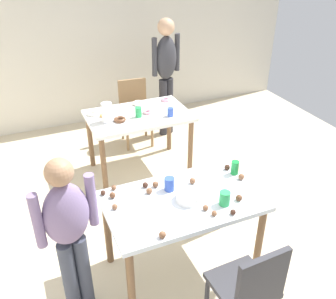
# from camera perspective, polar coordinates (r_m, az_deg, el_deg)

# --- Properties ---
(ground_plane) EXTENTS (6.40, 6.40, 0.00)m
(ground_plane) POSITION_cam_1_polar(r_m,az_deg,el_deg) (3.61, 2.84, -15.41)
(ground_plane) COLOR beige
(wall_back) EXTENTS (6.40, 0.10, 2.60)m
(wall_back) POSITION_cam_1_polar(r_m,az_deg,el_deg) (5.72, -11.54, 16.64)
(wall_back) COLOR beige
(wall_back) RESTS_ON ground_plane
(dining_table_near) EXTENTS (1.23, 0.75, 0.75)m
(dining_table_near) POSITION_cam_1_polar(r_m,az_deg,el_deg) (3.05, 2.20, -9.01)
(dining_table_near) COLOR silver
(dining_table_near) RESTS_ON ground_plane
(dining_table_far) EXTENTS (1.17, 0.76, 0.75)m
(dining_table_far) POSITION_cam_1_polar(r_m,az_deg,el_deg) (4.42, -4.47, 4.14)
(dining_table_far) COLOR white
(dining_table_far) RESTS_ON ground_plane
(chair_near_table) EXTENTS (0.42, 0.42, 0.87)m
(chair_near_table) POSITION_cam_1_polar(r_m,az_deg,el_deg) (2.76, 12.26, -19.63)
(chair_near_table) COLOR #2D2D33
(chair_near_table) RESTS_ON ground_plane
(chair_far_table) EXTENTS (0.44, 0.44, 0.87)m
(chair_far_table) POSITION_cam_1_polar(r_m,az_deg,el_deg) (5.17, -5.08, 6.29)
(chair_far_table) COLOR olive
(chair_far_table) RESTS_ON ground_plane
(person_girl_near) EXTENTS (0.45, 0.26, 1.37)m
(person_girl_near) POSITION_cam_1_polar(r_m,az_deg,el_deg) (2.72, -14.81, -11.57)
(person_girl_near) COLOR #383D4C
(person_girl_near) RESTS_ON ground_plane
(person_adult_far) EXTENTS (0.45, 0.28, 1.64)m
(person_adult_far) POSITION_cam_1_polar(r_m,az_deg,el_deg) (5.19, -0.29, 12.35)
(person_adult_far) COLOR #28282D
(person_adult_far) RESTS_ON ground_plane
(mixing_bowl) EXTENTS (0.20, 0.20, 0.07)m
(mixing_bowl) POSITION_cam_1_polar(r_m,az_deg,el_deg) (2.96, 3.17, -7.14)
(mixing_bowl) COLOR white
(mixing_bowl) RESTS_ON dining_table_near
(soda_can) EXTENTS (0.07, 0.07, 0.12)m
(soda_can) POSITION_cam_1_polar(r_m,az_deg,el_deg) (3.30, 10.11, -2.72)
(soda_can) COLOR #198438
(soda_can) RESTS_ON dining_table_near
(fork_near) EXTENTS (0.17, 0.02, 0.01)m
(fork_near) POSITION_cam_1_polar(r_m,az_deg,el_deg) (3.24, 5.51, -4.25)
(fork_near) COLOR silver
(fork_near) RESTS_ON dining_table_near
(cup_near_0) EXTENTS (0.08, 0.08, 0.11)m
(cup_near_0) POSITION_cam_1_polar(r_m,az_deg,el_deg) (3.05, 0.21, -5.26)
(cup_near_0) COLOR #3351B2
(cup_near_0) RESTS_ON dining_table_near
(cup_near_1) EXTENTS (0.08, 0.08, 0.12)m
(cup_near_1) POSITION_cam_1_polar(r_m,az_deg,el_deg) (2.93, 8.59, -7.33)
(cup_near_1) COLOR green
(cup_near_1) RESTS_ON dining_table_near
(cake_ball_0) EXTENTS (0.04, 0.04, 0.04)m
(cake_ball_0) POSITION_cam_1_polar(r_m,az_deg,el_deg) (3.11, -8.22, -5.73)
(cake_ball_0) COLOR brown
(cake_ball_0) RESTS_ON dining_table_near
(cake_ball_1) EXTENTS (0.04, 0.04, 0.04)m
(cake_ball_1) POSITION_cam_1_polar(r_m,az_deg,el_deg) (2.87, 9.83, -9.34)
(cake_ball_1) COLOR #3D2319
(cake_ball_1) RESTS_ON dining_table_near
(cake_ball_2) EXTENTS (0.05, 0.05, 0.05)m
(cake_ball_2) POSITION_cam_1_polar(r_m,az_deg,el_deg) (3.02, -8.41, -6.87)
(cake_ball_2) COLOR brown
(cake_ball_2) RESTS_ON dining_table_near
(cake_ball_3) EXTENTS (0.05, 0.05, 0.05)m
(cake_ball_3) POSITION_cam_1_polar(r_m,az_deg,el_deg) (2.64, -0.85, -12.79)
(cake_ball_3) COLOR brown
(cake_ball_3) RESTS_ON dining_table_near
(cake_ball_4) EXTENTS (0.05, 0.05, 0.05)m
(cake_ball_4) POSITION_cam_1_polar(r_m,az_deg,el_deg) (3.36, 8.95, -2.68)
(cake_ball_4) COLOR #3D2319
(cake_ball_4) RESTS_ON dining_table_near
(cake_ball_5) EXTENTS (0.04, 0.04, 0.04)m
(cake_ball_5) POSITION_cam_1_polar(r_m,az_deg,el_deg) (2.84, 7.02, -9.60)
(cake_ball_5) COLOR brown
(cake_ball_5) RESTS_ON dining_table_near
(cake_ball_6) EXTENTS (0.05, 0.05, 0.05)m
(cake_ball_6) POSITION_cam_1_polar(r_m,az_deg,el_deg) (3.15, 3.73, -4.77)
(cake_ball_6) COLOR brown
(cake_ball_6) RESTS_ON dining_table_near
(cake_ball_7) EXTENTS (0.05, 0.05, 0.05)m
(cake_ball_7) POSITION_cam_1_polar(r_m,az_deg,el_deg) (3.25, 11.05, -4.08)
(cake_ball_7) COLOR brown
(cake_ball_7) RESTS_ON dining_table_near
(cake_ball_8) EXTENTS (0.04, 0.04, 0.04)m
(cake_ball_8) POSITION_cam_1_polar(r_m,az_deg,el_deg) (2.90, -8.06, -8.59)
(cake_ball_8) COLOR brown
(cake_ball_8) RESTS_ON dining_table_near
(cake_ball_9) EXTENTS (0.05, 0.05, 0.05)m
(cake_ball_9) POSITION_cam_1_polar(r_m,az_deg,el_deg) (3.03, -2.87, -6.28)
(cake_ball_9) COLOR brown
(cake_ball_9) RESTS_ON dining_table_near
(cake_ball_10) EXTENTS (0.04, 0.04, 0.04)m
(cake_ball_10) POSITION_cam_1_polar(r_m,az_deg,el_deg) (2.88, 5.72, -8.77)
(cake_ball_10) COLOR brown
(cake_ball_10) RESTS_ON dining_table_near
(cake_ball_11) EXTENTS (0.04, 0.04, 0.04)m
(cake_ball_11) POSITION_cam_1_polar(r_m,az_deg,el_deg) (3.06, -9.82, -6.48)
(cake_ball_11) COLOR #3D2319
(cake_ball_11) RESTS_ON dining_table_near
(cake_ball_12) EXTENTS (0.05, 0.05, 0.05)m
(cake_ball_12) POSITION_cam_1_polar(r_m,az_deg,el_deg) (3.10, -1.91, -5.29)
(cake_ball_12) COLOR brown
(cake_ball_12) RESTS_ON dining_table_near
(cake_ball_13) EXTENTS (0.05, 0.05, 0.05)m
(cake_ball_13) POSITION_cam_1_polar(r_m,az_deg,el_deg) (3.10, -3.46, -5.39)
(cake_ball_13) COLOR #3D2319
(cake_ball_13) RESTS_ON dining_table_near
(cake_ball_14) EXTENTS (0.05, 0.05, 0.05)m
(cake_ball_14) POSITION_cam_1_polar(r_m,az_deg,el_deg) (3.01, 10.71, -7.22)
(cake_ball_14) COLOR brown
(cake_ball_14) RESTS_ON dining_table_near
(pitcher_far) EXTENTS (0.12, 0.12, 0.22)m
(pitcher_far) POSITION_cam_1_polar(r_m,az_deg,el_deg) (4.19, -9.23, 5.55)
(pitcher_far) COLOR white
(pitcher_far) RESTS_ON dining_table_far
(cup_far_0) EXTENTS (0.07, 0.07, 0.10)m
(cup_far_0) POSITION_cam_1_polar(r_m,az_deg,el_deg) (4.29, 0.37, 5.68)
(cup_far_0) COLOR #3351B2
(cup_far_0) RESTS_ON dining_table_far
(cup_far_1) EXTENTS (0.07, 0.07, 0.12)m
(cup_far_1) POSITION_cam_1_polar(r_m,az_deg,el_deg) (4.28, -4.50, 5.66)
(cup_far_1) COLOR green
(cup_far_1) RESTS_ON dining_table_far
(donut_far_0) EXTENTS (0.13, 0.13, 0.04)m
(donut_far_0) POSITION_cam_1_polar(r_m,az_deg,el_deg) (4.62, -4.53, 7.02)
(donut_far_0) COLOR white
(donut_far_0) RESTS_ON dining_table_far
(donut_far_1) EXTENTS (0.12, 0.12, 0.04)m
(donut_far_1) POSITION_cam_1_polar(r_m,az_deg,el_deg) (4.42, -11.45, 5.37)
(donut_far_1) COLOR white
(donut_far_1) RESTS_ON dining_table_far
(donut_far_2) EXTENTS (0.10, 0.10, 0.03)m
(donut_far_2) POSITION_cam_1_polar(r_m,az_deg,el_deg) (4.36, -9.67, 5.12)
(donut_far_2) COLOR gold
(donut_far_2) RESTS_ON dining_table_far
(donut_far_3) EXTENTS (0.11, 0.11, 0.03)m
(donut_far_3) POSITION_cam_1_polar(r_m,az_deg,el_deg) (4.38, -3.14, 5.70)
(donut_far_3) COLOR pink
(donut_far_3) RESTS_ON dining_table_far
(donut_far_4) EXTENTS (0.14, 0.14, 0.04)m
(donut_far_4) POSITION_cam_1_polar(r_m,az_deg,el_deg) (4.22, -7.32, 4.52)
(donut_far_4) COLOR brown
(donut_far_4) RESTS_ON dining_table_far
(donut_far_5) EXTENTS (0.11, 0.11, 0.03)m
(donut_far_5) POSITION_cam_1_polar(r_m,az_deg,el_deg) (4.72, -0.37, 7.59)
(donut_far_5) COLOR pink
(donut_far_5) RESTS_ON dining_table_far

